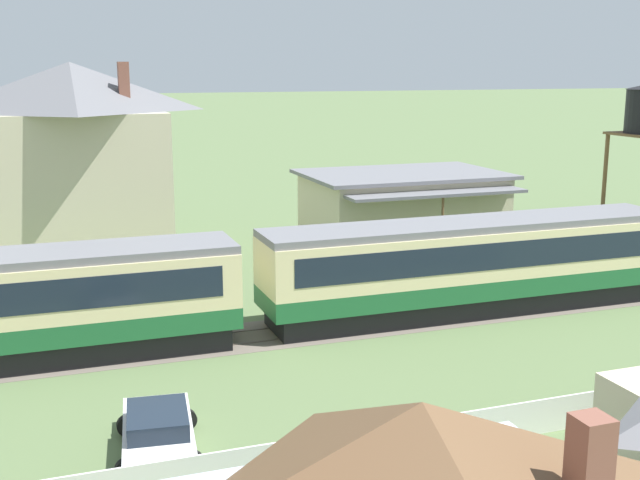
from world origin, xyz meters
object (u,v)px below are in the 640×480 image
at_px(passenger_train, 477,261).
at_px(station_house_grey_roof, 75,159).
at_px(station_building, 402,212).
at_px(parked_car_white, 158,433).

xyz_separation_m(passenger_train, station_house_grey_roof, (-15.47, 16.13, 3.25)).
height_order(passenger_train, station_building, station_building).
bearing_deg(parked_car_white, station_house_grey_roof, 8.06).
relative_size(station_house_grey_roof, parked_car_white, 2.38).
relative_size(station_building, parked_car_white, 2.46).
bearing_deg(station_building, parked_car_white, -130.12).
bearing_deg(station_house_grey_roof, parked_car_white, -88.76).
relative_size(passenger_train, station_building, 5.27).
distance_m(station_building, parked_car_white, 26.07).
bearing_deg(station_building, passenger_train, -99.24).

